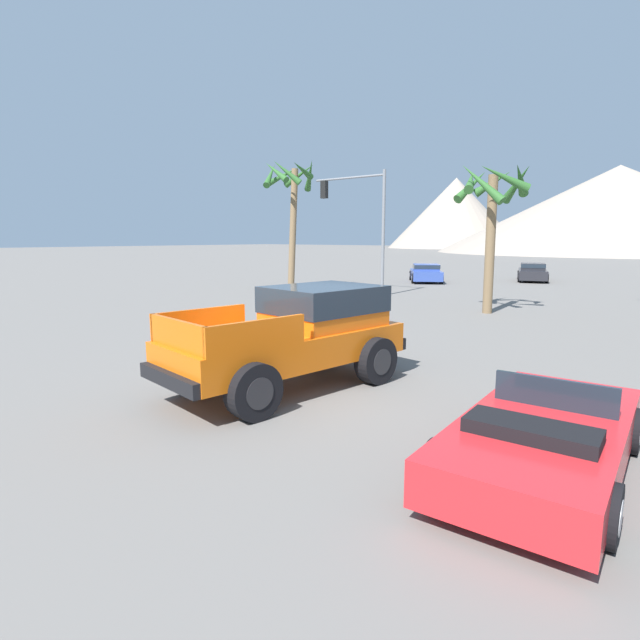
{
  "coord_description": "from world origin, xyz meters",
  "views": [
    {
      "loc": [
        6.32,
        -7.29,
        2.89
      ],
      "look_at": [
        -0.05,
        0.63,
        1.21
      ],
      "focal_mm": 28.0,
      "sensor_mm": 36.0,
      "label": 1
    }
  ],
  "objects_px": {
    "traffic_light_main": "(357,209)",
    "palm_tree_short": "(493,200)",
    "palm_tree_tall": "(291,192)",
    "parked_car_dark": "(532,272)",
    "parked_car_blue": "(426,273)",
    "red_convertible_car": "(543,439)",
    "orange_pickup_truck": "(301,331)"
  },
  "relations": [
    {
      "from": "palm_tree_short",
      "to": "parked_car_dark",
      "type": "bearing_deg",
      "value": 100.44
    },
    {
      "from": "parked_car_dark",
      "to": "palm_tree_tall",
      "type": "bearing_deg",
      "value": 41.46
    },
    {
      "from": "parked_car_blue",
      "to": "traffic_light_main",
      "type": "xyz_separation_m",
      "value": [
        0.44,
        -8.71,
        3.72
      ]
    },
    {
      "from": "red_convertible_car",
      "to": "parked_car_dark",
      "type": "height_order",
      "value": "parked_car_dark"
    },
    {
      "from": "parked_car_blue",
      "to": "palm_tree_short",
      "type": "distance_m",
      "value": 14.45
    },
    {
      "from": "red_convertible_car",
      "to": "traffic_light_main",
      "type": "relative_size",
      "value": 0.68
    },
    {
      "from": "traffic_light_main",
      "to": "palm_tree_short",
      "type": "distance_m",
      "value": 8.27
    },
    {
      "from": "palm_tree_tall",
      "to": "orange_pickup_truck",
      "type": "bearing_deg",
      "value": -47.32
    },
    {
      "from": "red_convertible_car",
      "to": "traffic_light_main",
      "type": "height_order",
      "value": "traffic_light_main"
    },
    {
      "from": "palm_tree_short",
      "to": "parked_car_blue",
      "type": "bearing_deg",
      "value": 126.57
    },
    {
      "from": "traffic_light_main",
      "to": "palm_tree_short",
      "type": "bearing_deg",
      "value": 162.31
    },
    {
      "from": "parked_car_dark",
      "to": "palm_tree_short",
      "type": "bearing_deg",
      "value": 82.41
    },
    {
      "from": "parked_car_dark",
      "to": "red_convertible_car",
      "type": "bearing_deg",
      "value": 88.2
    },
    {
      "from": "traffic_light_main",
      "to": "palm_tree_tall",
      "type": "distance_m",
      "value": 4.04
    },
    {
      "from": "orange_pickup_truck",
      "to": "red_convertible_car",
      "type": "bearing_deg",
      "value": -3.29
    },
    {
      "from": "parked_car_dark",
      "to": "palm_tree_tall",
      "type": "height_order",
      "value": "palm_tree_tall"
    },
    {
      "from": "orange_pickup_truck",
      "to": "palm_tree_tall",
      "type": "height_order",
      "value": "palm_tree_tall"
    },
    {
      "from": "parked_car_blue",
      "to": "palm_tree_short",
      "type": "height_order",
      "value": "palm_tree_short"
    },
    {
      "from": "palm_tree_tall",
      "to": "red_convertible_car",
      "type": "bearing_deg",
      "value": -39.94
    },
    {
      "from": "traffic_light_main",
      "to": "palm_tree_short",
      "type": "xyz_separation_m",
      "value": [
        7.88,
        -2.51,
        -0.05
      ]
    },
    {
      "from": "parked_car_dark",
      "to": "traffic_light_main",
      "type": "distance_m",
      "value": 15.19
    },
    {
      "from": "parked_car_blue",
      "to": "palm_tree_tall",
      "type": "xyz_separation_m",
      "value": [
        -3.38,
        -9.54,
        4.73
      ]
    },
    {
      "from": "parked_car_blue",
      "to": "palm_tree_tall",
      "type": "distance_m",
      "value": 11.17
    },
    {
      "from": "orange_pickup_truck",
      "to": "palm_tree_short",
      "type": "distance_m",
      "value": 12.14
    },
    {
      "from": "traffic_light_main",
      "to": "parked_car_blue",
      "type": "bearing_deg",
      "value": -87.09
    },
    {
      "from": "traffic_light_main",
      "to": "palm_tree_tall",
      "type": "relative_size",
      "value": 0.88
    },
    {
      "from": "parked_car_blue",
      "to": "red_convertible_car",
      "type": "bearing_deg",
      "value": -91.72
    },
    {
      "from": "red_convertible_car",
      "to": "palm_tree_tall",
      "type": "distance_m",
      "value": 22.9
    },
    {
      "from": "orange_pickup_truck",
      "to": "traffic_light_main",
      "type": "bearing_deg",
      "value": 129.1
    },
    {
      "from": "parked_car_dark",
      "to": "palm_tree_short",
      "type": "relative_size",
      "value": 0.81
    },
    {
      "from": "traffic_light_main",
      "to": "red_convertible_car",
      "type": "bearing_deg",
      "value": 131.26
    },
    {
      "from": "parked_car_blue",
      "to": "palm_tree_tall",
      "type": "relative_size",
      "value": 0.64
    }
  ]
}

